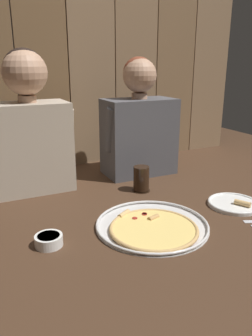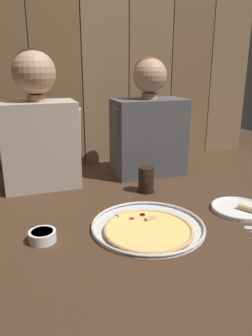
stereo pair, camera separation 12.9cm
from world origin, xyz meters
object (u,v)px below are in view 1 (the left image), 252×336
at_px(drinking_glass, 141,179).
at_px(dipping_bowl, 49,240).
at_px(diner_left, 30,126).
at_px(diner_right, 139,124).
at_px(dinner_plate, 234,204).
at_px(pizza_tray, 152,226).

xyz_separation_m(drinking_glass, dipping_bowl, (-0.50, -0.30, -0.04)).
height_order(drinking_glass, diner_left, diner_left).
height_order(dipping_bowl, diner_right, diner_right).
bearing_deg(dipping_bowl, dinner_plate, -1.26).
relative_size(dinner_plate, drinking_glass, 1.82).
relative_size(dipping_bowl, diner_left, 0.14).
bearing_deg(dipping_bowl, diner_right, 41.50).
bearing_deg(dinner_plate, diner_right, 105.92).
relative_size(pizza_tray, diner_right, 0.68).
height_order(pizza_tray, dipping_bowl, dipping_bowl).
height_order(dinner_plate, dipping_bowl, dipping_bowl).
bearing_deg(dinner_plate, dipping_bowl, 178.74).
relative_size(pizza_tray, dipping_bowl, 4.51).
height_order(dinner_plate, diner_left, diner_left).
bearing_deg(dinner_plate, drinking_glass, 130.70).
bearing_deg(dipping_bowl, drinking_glass, 30.98).
xyz_separation_m(pizza_tray, dinner_plate, (0.41, 0.03, -0.00)).
xyz_separation_m(drinking_glass, diner_left, (-0.45, 0.24, 0.24)).
bearing_deg(pizza_tray, drinking_glass, 68.33).
height_order(pizza_tray, dinner_plate, dinner_plate).
distance_m(dipping_bowl, diner_right, 0.86).
height_order(dinner_plate, diner_right, diner_right).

